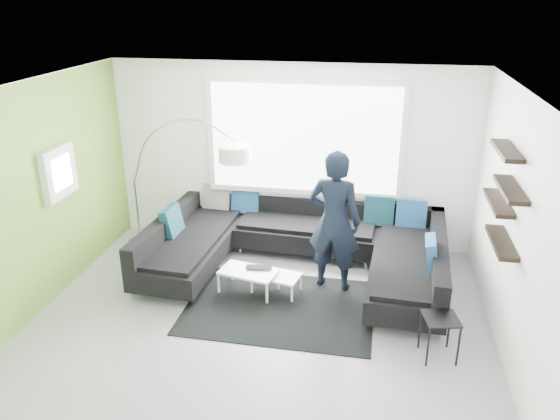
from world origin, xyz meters
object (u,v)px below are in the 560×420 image
object	(u,v)px
person	(334,221)
arc_lamp	(134,181)
side_table	(439,337)
sectional_sofa	(296,250)
laptop	(259,269)
coffee_table	(262,282)

from	to	relation	value
person	arc_lamp	bearing A→B (deg)	-5.43
arc_lamp	side_table	size ratio (longest dim) A/B	4.18
person	sectional_sofa	bearing A→B (deg)	-14.42
laptop	arc_lamp	bearing A→B (deg)	145.05
person	side_table	bearing A→B (deg)	142.93
side_table	laptop	distance (m)	2.45
side_table	laptop	size ratio (longest dim) A/B	1.34
arc_lamp	laptop	bearing A→B (deg)	-15.56
sectional_sofa	laptop	size ratio (longest dim) A/B	11.15
person	coffee_table	bearing A→B (deg)	29.57
person	laptop	world-z (taller)	person
arc_lamp	sectional_sofa	bearing A→B (deg)	-0.76
laptop	coffee_table	bearing A→B (deg)	-21.65
person	laptop	xyz separation A→B (m)	(-0.95, -0.32, -0.63)
sectional_sofa	arc_lamp	world-z (taller)	arc_lamp
arc_lamp	laptop	distance (m)	2.57
sectional_sofa	side_table	distance (m)	2.40
sectional_sofa	arc_lamp	size ratio (longest dim) A/B	1.99
sectional_sofa	coffee_table	world-z (taller)	sectional_sofa
arc_lamp	side_table	bearing A→B (deg)	-14.12
sectional_sofa	arc_lamp	xyz separation A→B (m)	(-2.60, 0.60, 0.66)
sectional_sofa	side_table	bearing A→B (deg)	-37.61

